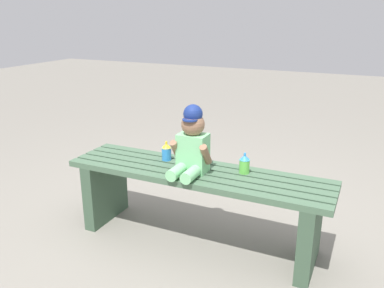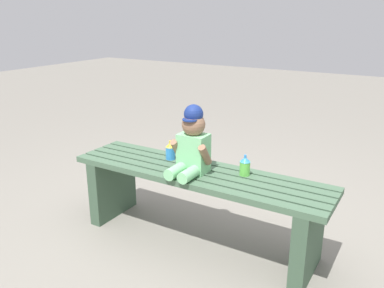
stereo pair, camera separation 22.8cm
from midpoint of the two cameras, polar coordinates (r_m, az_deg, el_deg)
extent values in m
plane|color=gray|center=(2.60, 3.32, -13.63)|extent=(16.00, 16.00, 0.00)
cube|color=#47664C|center=(2.26, 1.59, -5.64)|extent=(1.61, 0.07, 0.04)
cube|color=#47664C|center=(2.32, 2.58, -4.94)|extent=(1.61, 0.07, 0.04)
cube|color=#47664C|center=(2.39, 3.52, -4.27)|extent=(1.61, 0.07, 0.04)
cube|color=#47664C|center=(2.46, 4.41, -3.64)|extent=(1.61, 0.07, 0.04)
cube|color=#47664C|center=(2.53, 5.25, -3.04)|extent=(1.61, 0.07, 0.04)
cube|color=#3C5641|center=(2.84, -8.98, -5.94)|extent=(0.08, 0.39, 0.44)
cube|color=#3C5641|center=(2.30, 19.09, -12.90)|extent=(0.08, 0.39, 0.44)
cube|color=#7FCC8C|center=(2.33, 3.02, -1.33)|extent=(0.17, 0.12, 0.23)
sphere|color=#8C664C|center=(2.28, 3.09, 2.76)|extent=(0.14, 0.14, 0.14)
cylinder|color=navy|center=(2.24, 2.66, 3.47)|extent=(0.09, 0.09, 0.01)
sphere|color=navy|center=(2.26, 3.12, 4.26)|extent=(0.11, 0.11, 0.11)
cylinder|color=#85D693|center=(2.28, 0.57, -3.92)|extent=(0.07, 0.16, 0.07)
cylinder|color=#85D693|center=(2.24, 2.56, -4.36)|extent=(0.07, 0.16, 0.07)
cylinder|color=#8C664C|center=(2.35, 0.66, -0.82)|extent=(0.04, 0.12, 0.14)
cylinder|color=#8C664C|center=(2.26, 4.77, -1.62)|extent=(0.04, 0.12, 0.14)
cylinder|color=#338CE5|center=(2.55, -0.55, -1.32)|extent=(0.06, 0.06, 0.08)
cone|color=yellow|center=(2.53, -0.55, -0.15)|extent=(0.06, 0.06, 0.03)
cylinder|color=yellow|center=(2.52, -0.55, 0.23)|extent=(0.01, 0.01, 0.02)
cylinder|color=#66CC4C|center=(2.34, 10.35, -3.48)|extent=(0.06, 0.06, 0.08)
cone|color=#338CE5|center=(2.32, 10.43, -2.22)|extent=(0.06, 0.06, 0.03)
cylinder|color=#338CE5|center=(2.31, 10.45, -1.81)|extent=(0.01, 0.01, 0.02)
camera|label=1|loc=(0.11, -87.14, 0.94)|focal=37.31mm
camera|label=2|loc=(0.11, 92.86, -0.94)|focal=37.31mm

